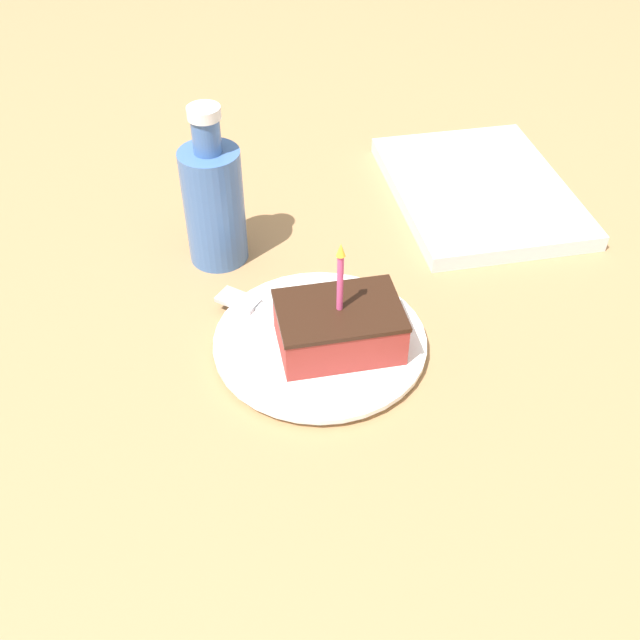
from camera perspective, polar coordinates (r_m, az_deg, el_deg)
ground_plane at (r=0.79m, az=-0.85°, el=-1.90°), size 2.40×2.40×0.04m
plate at (r=0.75m, az=0.00°, el=-1.70°), size 0.21×0.21×0.01m
cake_slice at (r=0.72m, az=1.47°, el=-0.49°), size 0.08×0.12×0.12m
fork at (r=0.77m, az=-3.17°, el=0.31°), size 0.13×0.14×0.00m
bottle at (r=0.84m, az=-8.10°, el=8.93°), size 0.07×0.07×0.19m
marble_board at (r=0.99m, az=12.01°, el=9.65°), size 0.28×0.21×0.02m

